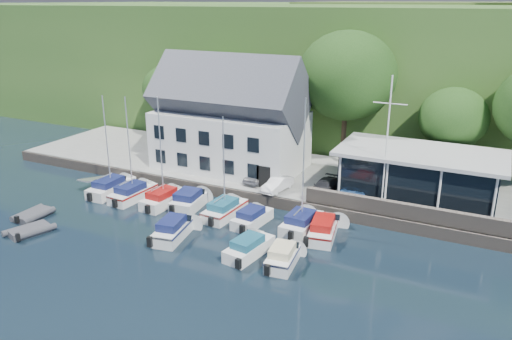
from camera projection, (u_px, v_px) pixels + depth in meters
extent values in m
plane|color=black|center=(203.00, 266.00, 33.10)|extent=(180.00, 180.00, 0.00)
cube|color=gray|center=(300.00, 178.00, 47.79)|extent=(60.00, 13.00, 1.00)
cube|color=#5B5249|center=(272.00, 202.00, 42.27)|extent=(60.00, 0.30, 1.00)
cube|color=#2C511E|center=(399.00, 55.00, 83.13)|extent=(160.00, 75.00, 16.00)
cube|color=#5C6733|center=(461.00, 3.00, 83.94)|extent=(50.00, 30.00, 0.30)
cube|color=#5B5249|center=(420.00, 213.00, 37.25)|extent=(18.00, 0.50, 1.20)
imported|color=#A3A4A8|center=(258.00, 174.00, 45.42)|extent=(1.66, 3.91, 1.32)
imported|color=silver|center=(278.00, 184.00, 43.20)|extent=(1.81, 3.75, 1.18)
imported|color=#323338|center=(324.00, 187.00, 42.65)|extent=(1.96, 4.11, 1.16)
imported|color=#315C98|center=(354.00, 190.00, 41.60)|extent=(1.84, 4.20, 1.41)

